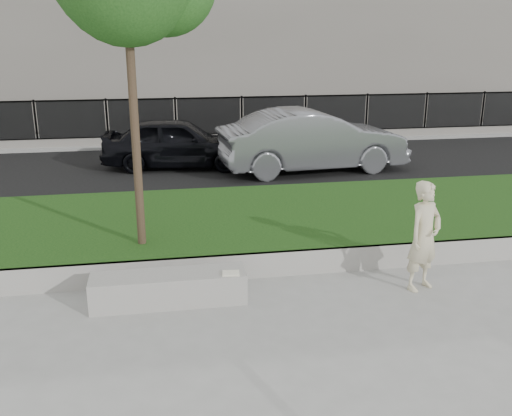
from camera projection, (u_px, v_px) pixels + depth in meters
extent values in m
plane|color=gray|center=(257.00, 309.00, 7.82)|extent=(90.00, 90.00, 0.00)
cube|color=black|center=(229.00, 225.00, 10.59)|extent=(34.00, 4.00, 0.40)
cube|color=gray|center=(245.00, 266.00, 8.74)|extent=(34.00, 0.08, 0.40)
cube|color=black|center=(204.00, 168.00, 15.82)|extent=(34.00, 7.00, 0.04)
cube|color=gray|center=(193.00, 138.00, 20.04)|extent=(34.00, 3.00, 0.12)
cube|color=slate|center=(195.00, 138.00, 19.05)|extent=(32.00, 0.30, 0.24)
cube|color=black|center=(194.00, 120.00, 18.86)|extent=(32.00, 0.04, 1.50)
cube|color=black|center=(193.00, 98.00, 18.65)|extent=(32.00, 0.05, 0.05)
cube|color=black|center=(195.00, 135.00, 19.01)|extent=(32.00, 0.05, 0.05)
cube|color=slate|center=(178.00, 0.00, 25.17)|extent=(34.00, 10.00, 10.00)
cube|color=gray|center=(169.00, 288.00, 7.94)|extent=(2.14, 0.54, 0.44)
imported|color=beige|center=(424.00, 236.00, 8.23)|extent=(0.70, 0.60, 1.63)
cube|color=white|center=(231.00, 273.00, 7.87)|extent=(0.25, 0.20, 0.03)
cylinder|color=#38281C|center=(131.00, 69.00, 8.34)|extent=(0.13, 0.13, 5.44)
imported|color=black|center=(177.00, 143.00, 15.66)|extent=(4.24, 2.14, 1.38)
imported|color=gray|center=(312.00, 140.00, 15.23)|extent=(5.16, 2.24, 1.65)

